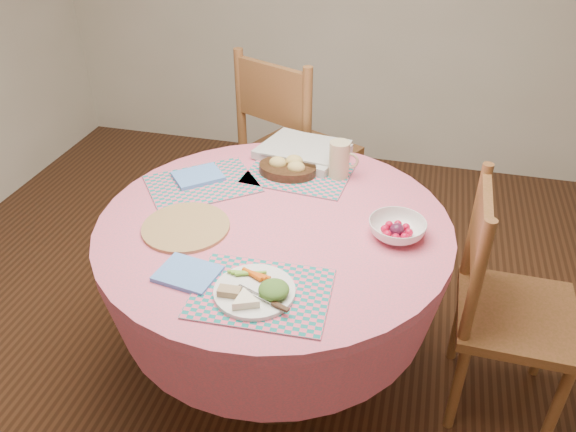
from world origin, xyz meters
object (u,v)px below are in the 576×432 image
object	(u,v)px
latte_mug	(340,159)
wicker_trivet	(186,227)
dinner_plate	(256,291)
fruit_bowl	(397,229)
chair_right	(504,303)
bread_bowl	(288,167)
dining_table	(275,265)
chair_back	(292,149)

from	to	relation	value
latte_mug	wicker_trivet	bearing A→B (deg)	-132.69
dinner_plate	fruit_bowl	size ratio (longest dim) A/B	1.01
chair_right	wicker_trivet	distance (m)	1.15
fruit_bowl	chair_right	bearing A→B (deg)	8.16
bread_bowl	fruit_bowl	xyz separation A→B (m)	(0.46, -0.32, -0.00)
dining_table	dinner_plate	distance (m)	0.45
chair_back	fruit_bowl	distance (m)	1.11
chair_back	fruit_bowl	bearing A→B (deg)	147.10
chair_right	bread_bowl	world-z (taller)	chair_right
chair_right	bread_bowl	xyz separation A→B (m)	(-0.86, 0.26, 0.29)
chair_back	latte_mug	world-z (taller)	chair_back
wicker_trivet	dinner_plate	size ratio (longest dim) A/B	1.23
dinner_plate	chair_back	bearing A→B (deg)	99.58
dinner_plate	fruit_bowl	distance (m)	0.54
dinner_plate	latte_mug	world-z (taller)	latte_mug
dinner_plate	latte_mug	xyz separation A→B (m)	(0.11, 0.75, 0.06)
dining_table	fruit_bowl	size ratio (longest dim) A/B	5.16
dining_table	chair_back	bearing A→B (deg)	100.15
chair_right	fruit_bowl	distance (m)	0.50
chair_back	dinner_plate	size ratio (longest dim) A/B	4.37
chair_right	fruit_bowl	size ratio (longest dim) A/B	3.90
chair_right	chair_back	distance (m)	1.31
dining_table	wicker_trivet	size ratio (longest dim) A/B	4.13
bread_bowl	chair_right	bearing A→B (deg)	-17.05
dinner_plate	chair_right	bearing A→B (deg)	31.04
chair_right	dinner_plate	size ratio (longest dim) A/B	3.85
dining_table	chair_back	world-z (taller)	chair_back
dining_table	fruit_bowl	distance (m)	0.48
latte_mug	chair_right	bearing A→B (deg)	-23.83
chair_right	wicker_trivet	world-z (taller)	chair_right
wicker_trivet	fruit_bowl	distance (m)	0.71
dinner_plate	latte_mug	distance (m)	0.76
dining_table	fruit_bowl	world-z (taller)	fruit_bowl
dining_table	dinner_plate	bearing A→B (deg)	-81.80
fruit_bowl	bread_bowl	bearing A→B (deg)	144.90
dining_table	chair_right	size ratio (longest dim) A/B	1.32
chair_back	latte_mug	size ratio (longest dim) A/B	7.32
chair_back	latte_mug	distance (m)	0.71
chair_back	wicker_trivet	bearing A→B (deg)	108.24
latte_mug	bread_bowl	bearing A→B (deg)	-172.08
chair_back	bread_bowl	bearing A→B (deg)	126.81
bread_bowl	dinner_plate	bearing A→B (deg)	-82.76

